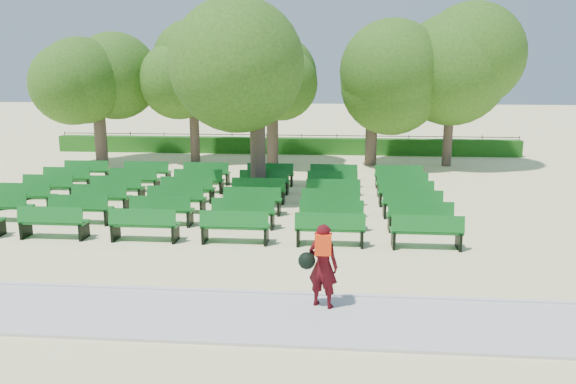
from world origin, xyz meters
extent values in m
plane|color=#F4E7A1|center=(0.00, 0.00, 0.00)|extent=(120.00, 120.00, 0.00)
cube|color=beige|center=(0.00, -7.40, 0.03)|extent=(30.00, 2.20, 0.06)
cube|color=silver|center=(0.00, -6.25, 0.05)|extent=(30.00, 0.12, 0.10)
cube|color=#1F5C17|center=(0.00, 14.00, 0.45)|extent=(26.00, 0.70, 0.90)
cube|color=#11641E|center=(-1.00, 1.28, 0.47)|extent=(1.89, 0.53, 0.06)
cube|color=#11641E|center=(-1.00, 1.06, 0.73)|extent=(1.89, 0.15, 0.44)
cylinder|color=brown|center=(0.10, 3.07, 1.54)|extent=(0.57, 0.57, 3.08)
ellipsoid|color=#335E19|center=(0.10, 3.07, 4.31)|extent=(4.49, 4.49, 4.04)
imported|color=#43090E|center=(2.77, -6.81, 0.91)|extent=(0.73, 0.61, 1.70)
cube|color=#FE370D|center=(2.77, -7.00, 1.40)|extent=(0.32, 0.16, 0.40)
sphere|color=black|center=(2.45, -6.86, 1.03)|extent=(0.34, 0.34, 0.34)
camera|label=1|loc=(2.99, -17.30, 4.71)|focal=35.00mm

